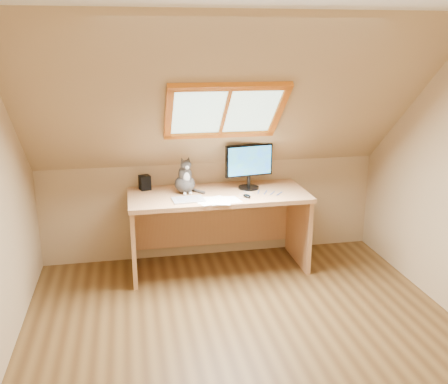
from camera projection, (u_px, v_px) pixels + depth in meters
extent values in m
plane|color=brown|center=(251.00, 345.00, 3.76)|extent=(3.50, 3.50, 0.00)
cube|color=tan|center=(377.00, 332.00, 1.77)|extent=(3.50, 0.02, 2.40)
cube|color=tan|center=(212.00, 209.00, 5.26)|extent=(3.50, 0.02, 1.00)
cube|color=tan|center=(226.00, 103.00, 4.18)|extent=(3.50, 1.56, 1.41)
cube|color=#B2E0CC|center=(225.00, 110.00, 4.28)|extent=(0.90, 0.53, 0.48)
cube|color=#C56512|center=(225.00, 110.00, 4.28)|extent=(1.02, 0.64, 0.59)
cube|color=tan|center=(218.00, 195.00, 4.83)|extent=(1.73, 0.76, 0.04)
cube|color=tan|center=(133.00, 239.00, 4.79)|extent=(0.04, 0.68, 0.75)
cube|color=tan|center=(298.00, 227.00, 5.10)|extent=(0.04, 0.68, 0.75)
cube|color=tan|center=(212.00, 221.00, 5.27)|extent=(1.63, 0.03, 0.52)
cylinder|color=black|center=(249.00, 188.00, 4.97)|extent=(0.20, 0.20, 0.02)
cylinder|color=black|center=(249.00, 181.00, 4.95)|extent=(0.03, 0.03, 0.11)
cube|color=black|center=(249.00, 160.00, 4.89)|extent=(0.48, 0.11, 0.32)
cube|color=#1437D2|center=(250.00, 161.00, 4.87)|extent=(0.44, 0.08, 0.28)
ellipsoid|color=#413D3A|center=(185.00, 184.00, 4.82)|extent=(0.23, 0.27, 0.17)
ellipsoid|color=#413D3A|center=(185.00, 174.00, 4.78)|extent=(0.15, 0.15, 0.18)
ellipsoid|color=silver|center=(187.00, 178.00, 4.74)|extent=(0.07, 0.04, 0.11)
ellipsoid|color=#413D3A|center=(186.00, 165.00, 4.72)|extent=(0.12, 0.11, 0.10)
sphere|color=silver|center=(187.00, 167.00, 4.68)|extent=(0.04, 0.04, 0.04)
cone|color=#413D3A|center=(182.00, 160.00, 4.71)|extent=(0.05, 0.05, 0.06)
cone|color=#413D3A|center=(189.00, 159.00, 4.73)|extent=(0.05, 0.05, 0.06)
cube|color=black|center=(145.00, 183.00, 4.92)|extent=(0.12, 0.12, 0.14)
cube|color=#B2B2B7|center=(188.00, 200.00, 4.60)|extent=(0.31, 0.23, 0.01)
ellipsoid|color=black|center=(247.00, 196.00, 4.68)|extent=(0.09, 0.11, 0.03)
cube|color=white|center=(221.00, 201.00, 4.58)|extent=(0.33, 0.27, 0.00)
cube|color=white|center=(221.00, 201.00, 4.58)|extent=(0.32, 0.24, 0.00)
cube|color=white|center=(221.00, 201.00, 4.58)|extent=(0.35, 0.30, 0.00)
cube|color=white|center=(221.00, 200.00, 4.58)|extent=(0.34, 0.28, 0.00)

